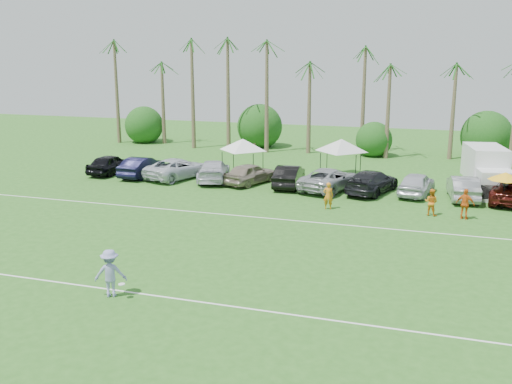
% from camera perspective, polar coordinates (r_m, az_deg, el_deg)
% --- Properties ---
extents(ground, '(120.00, 120.00, 0.00)m').
position_cam_1_polar(ground, '(22.46, -15.85, -11.46)').
color(ground, '#2B631D').
rests_on(ground, ground).
extents(field_lines, '(80.00, 12.10, 0.01)m').
position_cam_1_polar(field_lines, '(28.93, -7.12, -5.32)').
color(field_lines, white).
rests_on(field_lines, ground).
extents(palm_tree_0, '(2.40, 2.40, 8.90)m').
position_cam_1_polar(palm_tree_0, '(64.35, -14.11, 11.47)').
color(palm_tree_0, brown).
rests_on(palm_tree_0, ground).
extents(palm_tree_1, '(2.40, 2.40, 9.90)m').
position_cam_1_polar(palm_tree_1, '(61.86, -10.12, 12.40)').
color(palm_tree_1, brown).
rests_on(palm_tree_1, ground).
extents(palm_tree_2, '(2.40, 2.40, 10.90)m').
position_cam_1_polar(palm_tree_2, '(59.69, -5.78, 13.34)').
color(palm_tree_2, brown).
rests_on(palm_tree_2, ground).
extents(palm_tree_3, '(2.40, 2.40, 11.90)m').
position_cam_1_polar(palm_tree_3, '(58.23, -2.07, 14.23)').
color(palm_tree_3, brown).
rests_on(palm_tree_3, ground).
extents(palm_tree_4, '(2.40, 2.40, 8.90)m').
position_cam_1_polar(palm_tree_4, '(57.02, 1.81, 11.65)').
color(palm_tree_4, brown).
rests_on(palm_tree_4, ground).
extents(palm_tree_5, '(2.40, 2.40, 9.90)m').
position_cam_1_polar(palm_tree_5, '(56.03, 5.85, 12.45)').
color(palm_tree_5, brown).
rests_on(palm_tree_5, ground).
extents(palm_tree_6, '(2.40, 2.40, 10.90)m').
position_cam_1_polar(palm_tree_6, '(55.33, 10.03, 13.20)').
color(palm_tree_6, brown).
rests_on(palm_tree_6, ground).
extents(palm_tree_7, '(2.40, 2.40, 11.90)m').
position_cam_1_polar(palm_tree_7, '(54.92, 14.33, 13.88)').
color(palm_tree_7, brown).
rests_on(palm_tree_7, ground).
extents(palm_tree_8, '(2.40, 2.40, 8.90)m').
position_cam_1_polar(palm_tree_8, '(54.84, 19.48, 10.84)').
color(palm_tree_8, brown).
rests_on(palm_tree_8, ground).
extents(bush_tree_0, '(4.00, 4.00, 4.00)m').
position_cam_1_polar(bush_tree_0, '(64.11, -11.05, 6.52)').
color(bush_tree_0, brown).
rests_on(bush_tree_0, ground).
extents(bush_tree_1, '(4.00, 4.00, 4.00)m').
position_cam_1_polar(bush_tree_1, '(59.00, 0.16, 6.18)').
color(bush_tree_1, brown).
rests_on(bush_tree_1, ground).
extents(bush_tree_2, '(4.00, 4.00, 4.00)m').
position_cam_1_polar(bush_tree_2, '(56.58, 11.88, 5.58)').
color(bush_tree_2, brown).
rests_on(bush_tree_2, ground).
extents(bush_tree_3, '(4.00, 4.00, 4.00)m').
position_cam_1_polar(bush_tree_3, '(56.45, 22.05, 4.87)').
color(bush_tree_3, brown).
rests_on(bush_tree_3, ground).
extents(sideline_player_a, '(0.68, 0.51, 1.70)m').
position_cam_1_polar(sideline_player_a, '(35.51, 7.23, -0.37)').
color(sideline_player_a, orange).
rests_on(sideline_player_a, ground).
extents(sideline_player_b, '(0.94, 0.83, 1.62)m').
position_cam_1_polar(sideline_player_b, '(35.41, 17.12, -0.97)').
color(sideline_player_b, orange).
rests_on(sideline_player_b, ground).
extents(sideline_player_c, '(1.15, 0.72, 1.82)m').
position_cam_1_polar(sideline_player_c, '(35.17, 20.20, -1.14)').
color(sideline_player_c, '#DA5F18').
rests_on(sideline_player_c, ground).
extents(box_truck, '(3.23, 6.31, 3.10)m').
position_cam_1_polar(box_truck, '(42.62, 22.11, 2.17)').
color(box_truck, silver).
rests_on(box_truck, ground).
extents(canopy_tent_left, '(4.03, 4.03, 3.26)m').
position_cam_1_polar(canopy_tent_left, '(45.90, -1.32, 5.34)').
color(canopy_tent_left, black).
rests_on(canopy_tent_left, ground).
extents(canopy_tent_right, '(4.23, 4.23, 3.43)m').
position_cam_1_polar(canopy_tent_right, '(45.28, 8.56, 5.26)').
color(canopy_tent_right, black).
rests_on(canopy_tent_right, ground).
extents(market_umbrella, '(2.09, 2.09, 2.33)m').
position_cam_1_polar(market_umbrella, '(38.18, 23.69, 1.47)').
color(market_umbrella, black).
rests_on(market_umbrella, ground).
extents(frisbee_player, '(1.43, 1.14, 1.93)m').
position_cam_1_polar(frisbee_player, '(23.29, -14.37, -7.87)').
color(frisbee_player, '#8A8DC5').
rests_on(frisbee_player, ground).
extents(parked_car_0, '(2.09, 4.73, 1.58)m').
position_cam_1_polar(parked_car_0, '(47.37, -14.38, 2.72)').
color(parked_car_0, black).
rests_on(parked_car_0, ground).
extents(parked_car_1, '(1.79, 4.85, 1.58)m').
position_cam_1_polar(parked_car_1, '(45.68, -11.34, 2.50)').
color(parked_car_1, black).
rests_on(parked_car_1, ground).
extents(parked_car_2, '(4.25, 6.23, 1.58)m').
position_cam_1_polar(parked_car_2, '(44.56, -7.83, 2.36)').
color(parked_car_2, silver).
rests_on(parked_car_2, ground).
extents(parked_car_3, '(3.70, 5.86, 1.58)m').
position_cam_1_polar(parked_car_3, '(43.37, -4.27, 2.15)').
color(parked_car_3, silver).
rests_on(parked_car_3, ground).
extents(parked_car_4, '(3.34, 5.01, 1.58)m').
position_cam_1_polar(parked_car_4, '(42.21, -0.60, 1.87)').
color(parked_car_4, gray).
rests_on(parked_car_4, ground).
extents(parked_car_5, '(2.06, 4.93, 1.58)m').
position_cam_1_polar(parked_car_5, '(41.40, 3.32, 1.62)').
color(parked_car_5, black).
rests_on(parked_car_5, ground).
extents(parked_car_6, '(4.02, 6.18, 1.58)m').
position_cam_1_polar(parked_car_6, '(40.60, 7.33, 1.29)').
color(parked_car_6, '#9EA0A5').
rests_on(parked_car_6, ground).
extents(parked_car_7, '(3.67, 5.86, 1.58)m').
position_cam_1_polar(parked_car_7, '(40.24, 11.51, 1.02)').
color(parked_car_7, black).
rests_on(parked_car_7, ground).
extents(parked_car_8, '(2.62, 4.89, 1.58)m').
position_cam_1_polar(parked_car_8, '(40.32, 15.76, 0.81)').
color(parked_car_8, silver).
rests_on(parked_car_8, ground).
extents(parked_car_9, '(2.13, 4.94, 1.58)m').
position_cam_1_polar(parked_car_9, '(40.09, 19.99, 0.43)').
color(parked_car_9, gray).
rests_on(parked_car_9, ground).
extents(parked_car_10, '(3.16, 5.92, 1.58)m').
position_cam_1_polar(parked_car_10, '(40.52, 24.18, 0.18)').
color(parked_car_10, '#4D1310').
rests_on(parked_car_10, ground).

